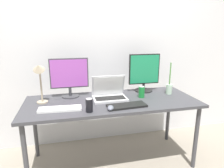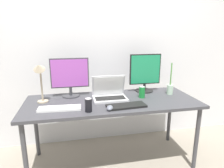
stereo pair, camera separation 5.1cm
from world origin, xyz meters
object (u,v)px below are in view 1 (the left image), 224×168
desk_lamp (40,76)px  monitor_center (144,72)px  soda_can_by_laptop (142,92)px  laptop_silver (109,93)px  keyboard_aux (127,106)px  keyboard_main (60,109)px  work_desk (112,106)px  mouse_by_keyboard (111,108)px  monitor_left (69,76)px  bamboo_vase (169,88)px  soda_can_near_keyboard (89,105)px

desk_lamp → monitor_center: bearing=10.0°
monitor_center → soda_can_by_laptop: size_ratio=3.59×
laptop_silver → keyboard_aux: bearing=-67.7°
monitor_center → keyboard_main: size_ratio=1.15×
monitor_center → desk_lamp: (-1.17, -0.21, 0.06)m
work_desk → desk_lamp: size_ratio=4.20×
work_desk → mouse_by_keyboard: 0.28m
mouse_by_keyboard → desk_lamp: desk_lamp is taller
keyboard_aux → soda_can_by_laptop: size_ratio=3.05×
monitor_left → keyboard_main: bearing=-105.5°
monitor_left → bamboo_vase: (1.13, -0.15, -0.16)m
laptop_silver → soda_can_near_keyboard: 0.41m
keyboard_aux → soda_can_by_laptop: (0.24, 0.24, 0.05)m
monitor_center → keyboard_aux: bearing=-127.6°
monitor_left → soda_can_near_keyboard: bearing=-72.4°
work_desk → bamboo_vase: bamboo_vase is taller
monitor_center → soda_can_by_laptop: 0.31m
monitor_center → bamboo_vase: size_ratio=1.23×
keyboard_aux → mouse_by_keyboard: mouse_by_keyboard is taller
soda_can_near_keyboard → bamboo_vase: (0.98, 0.34, 0.01)m
soda_can_near_keyboard → soda_can_by_laptop: size_ratio=1.00×
bamboo_vase → laptop_silver: bearing=-179.0°
work_desk → keyboard_aux: keyboard_aux is taller
laptop_silver → bamboo_vase: 0.72m
keyboard_aux → soda_can_by_laptop: 0.34m
monitor_left → soda_can_by_laptop: (0.77, -0.21, -0.17)m
mouse_by_keyboard → soda_can_near_keyboard: bearing=-162.5°
work_desk → monitor_left: monitor_left is taller
work_desk → monitor_center: monitor_center is taller
monitor_center → mouse_by_keyboard: monitor_center is taller
monitor_left → monitor_center: size_ratio=0.95×
keyboard_aux → bamboo_vase: (0.61, 0.29, 0.06)m
soda_can_near_keyboard → mouse_by_keyboard: bearing=-0.5°
keyboard_main → bamboo_vase: size_ratio=1.07×
keyboard_aux → soda_can_near_keyboard: size_ratio=3.05×
soda_can_by_laptop → desk_lamp: desk_lamp is taller
soda_can_by_laptop → mouse_by_keyboard: bearing=-145.7°
monitor_center → keyboard_aux: (-0.36, -0.47, -0.22)m
work_desk → keyboard_main: bearing=-164.3°
monitor_center → soda_can_near_keyboard: 0.91m
keyboard_main → monitor_center: bearing=25.3°
soda_can_by_laptop → bamboo_vase: (0.36, 0.05, 0.01)m
keyboard_aux → monitor_left: bearing=135.5°
laptop_silver → desk_lamp: bearing=-178.7°
keyboard_main → keyboard_aux: bearing=-2.5°
soda_can_near_keyboard → soda_can_by_laptop: (0.61, 0.28, 0.00)m
work_desk → mouse_by_keyboard: size_ratio=18.54×
bamboo_vase → desk_lamp: 1.43m
keyboard_aux → soda_can_by_laptop: soda_can_by_laptop is taller
laptop_silver → mouse_by_keyboard: laptop_silver is taller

